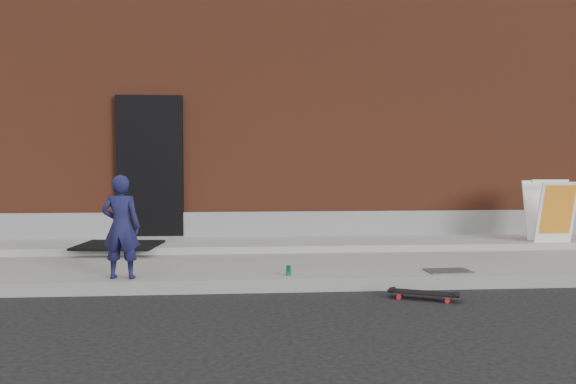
{
  "coord_description": "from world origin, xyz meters",
  "views": [
    {
      "loc": [
        -1.08,
        -6.18,
        1.45
      ],
      "look_at": [
        -0.55,
        0.8,
        1.09
      ],
      "focal_mm": 35.0,
      "sensor_mm": 36.0,
      "label": 1
    }
  ],
  "objects": [
    {
      "name": "utility_plate",
      "position": [
        1.34,
        0.3,
        0.16
      ],
      "size": [
        0.54,
        0.36,
        0.02
      ],
      "primitive_type": "cube",
      "rotation": [
        0.0,
        0.0,
        0.06
      ],
      "color": "#56555B",
      "rests_on": "sidewalk"
    },
    {
      "name": "doormat",
      "position": [
        -2.9,
        2.0,
        0.27
      ],
      "size": [
        1.22,
        1.03,
        0.03
      ],
      "primitive_type": "cube",
      "rotation": [
        0.0,
        0.0,
        -0.11
      ],
      "color": "black",
      "rests_on": "apron"
    },
    {
      "name": "skateboard",
      "position": [
        0.8,
        -0.43,
        0.07
      ],
      "size": [
        0.73,
        0.46,
        0.08
      ],
      "color": "red",
      "rests_on": "ground"
    },
    {
      "name": "sidewalk",
      "position": [
        0.0,
        1.5,
        0.07
      ],
      "size": [
        20.0,
        3.0,
        0.15
      ],
      "primitive_type": "cube",
      "color": "gray",
      "rests_on": "ground"
    },
    {
      "name": "child",
      "position": [
        -2.47,
        0.2,
        0.73
      ],
      "size": [
        0.45,
        0.31,
        1.17
      ],
      "primitive_type": "imported",
      "rotation": [
        0.0,
        0.0,
        3.06
      ],
      "color": "#16173F",
      "rests_on": "sidewalk"
    },
    {
      "name": "pizza_sign",
      "position": [
        3.54,
        1.98,
        0.72
      ],
      "size": [
        0.58,
        0.68,
        0.95
      ],
      "color": "white",
      "rests_on": "apron"
    },
    {
      "name": "soda_can",
      "position": [
        -0.59,
        0.22,
        0.21
      ],
      "size": [
        0.08,
        0.08,
        0.11
      ],
      "primitive_type": "cylinder",
      "rotation": [
        0.0,
        0.0,
        0.42
      ],
      "color": "#1C8C4A",
      "rests_on": "sidewalk"
    },
    {
      "name": "ground",
      "position": [
        0.0,
        0.0,
        0.0
      ],
      "size": [
        80.0,
        80.0,
        0.0
      ],
      "primitive_type": "plane",
      "color": "black",
      "rests_on": "ground"
    },
    {
      "name": "apron",
      "position": [
        0.0,
        2.4,
        0.2
      ],
      "size": [
        20.0,
        1.2,
        0.1
      ],
      "primitive_type": "cube",
      "color": "gray",
      "rests_on": "sidewalk"
    },
    {
      "name": "building",
      "position": [
        -0.0,
        6.99,
        2.5
      ],
      "size": [
        20.0,
        8.1,
        5.0
      ],
      "color": "brown",
      "rests_on": "ground"
    }
  ]
}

